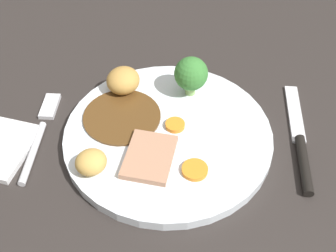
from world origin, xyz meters
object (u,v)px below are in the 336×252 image
at_px(roast_potato_right, 123,80).
at_px(carrot_coin_back, 175,125).
at_px(roast_potato_left, 91,162).
at_px(knife, 300,144).
at_px(dinner_plate, 168,135).
at_px(broccoli_floret, 191,74).
at_px(carrot_coin_front, 195,170).
at_px(fork, 40,132).
at_px(meat_slice_main, 146,157).

height_order(roast_potato_right, carrot_coin_back, roast_potato_right).
height_order(roast_potato_left, knife, roast_potato_left).
xyz_separation_m(dinner_plate, broccoli_floret, (0.03, 0.07, 0.04)).
relative_size(carrot_coin_front, knife, 0.16).
bearing_deg(carrot_coin_back, fork, -177.73).
xyz_separation_m(meat_slice_main, knife, (0.19, 0.04, -0.01)).
bearing_deg(knife, meat_slice_main, 104.75).
bearing_deg(carrot_coin_back, carrot_coin_front, -70.62).
relative_size(carrot_coin_front, fork, 0.20).
bearing_deg(roast_potato_left, fork, 140.85).
relative_size(carrot_coin_front, broccoli_floret, 0.54).
bearing_deg(roast_potato_right, dinner_plate, -50.04).
bearing_deg(broccoli_floret, roast_potato_left, -129.61).
relative_size(dinner_plate, carrot_coin_front, 8.58).
relative_size(roast_potato_left, roast_potato_right, 0.78).
distance_m(carrot_coin_back, fork, 0.17).
distance_m(dinner_plate, carrot_coin_front, 0.07).
bearing_deg(carrot_coin_front, roast_potato_right, 125.28).
relative_size(meat_slice_main, knife, 0.38).
xyz_separation_m(carrot_coin_back, broccoli_floret, (0.02, 0.06, 0.03)).
relative_size(dinner_plate, meat_slice_main, 3.64).
xyz_separation_m(dinner_plate, roast_potato_right, (-0.06, 0.08, 0.02)).
xyz_separation_m(carrot_coin_front, broccoli_floret, (-0.01, 0.13, 0.03)).
distance_m(carrot_coin_front, fork, 0.21).
height_order(meat_slice_main, broccoli_floret, broccoli_floret).
bearing_deg(roast_potato_right, meat_slice_main, -71.82).
relative_size(roast_potato_right, carrot_coin_front, 1.53).
bearing_deg(roast_potato_right, roast_potato_left, -98.69).
distance_m(roast_potato_left, knife, 0.26).
bearing_deg(carrot_coin_front, meat_slice_main, 164.30).
height_order(broccoli_floret, knife, broccoli_floret).
bearing_deg(knife, dinner_plate, 91.11).
xyz_separation_m(roast_potato_left, carrot_coin_back, (0.09, 0.07, -0.01)).
distance_m(roast_potato_left, carrot_coin_front, 0.12).
distance_m(dinner_plate, meat_slice_main, 0.05).
height_order(carrot_coin_front, fork, carrot_coin_front).
xyz_separation_m(roast_potato_right, knife, (0.23, -0.08, -0.03)).
xyz_separation_m(dinner_plate, knife, (0.16, -0.01, -0.00)).
bearing_deg(roast_potato_left, meat_slice_main, 16.33).
bearing_deg(roast_potato_right, fork, -143.67).
relative_size(broccoli_floret, fork, 0.37).
bearing_deg(dinner_plate, fork, 179.29).
bearing_deg(carrot_coin_front, roast_potato_left, -179.15).
xyz_separation_m(meat_slice_main, carrot_coin_front, (0.06, -0.02, -0.00)).
height_order(dinner_plate, carrot_coin_front, carrot_coin_front).
relative_size(carrot_coin_back, broccoli_floret, 0.44).
height_order(carrot_coin_front, broccoli_floret, broccoli_floret).
distance_m(dinner_plate, knife, 0.16).
relative_size(meat_slice_main, roast_potato_left, 1.97).
bearing_deg(broccoli_floret, dinner_plate, -110.58).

